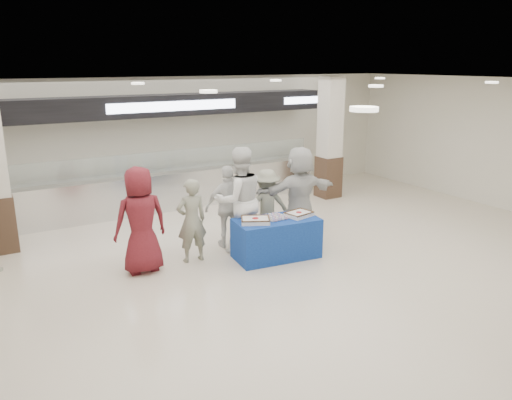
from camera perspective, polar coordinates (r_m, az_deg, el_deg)
ground at (r=8.35m, az=4.59°, el=-9.70°), size 14.00×14.00×0.00m
serving_line at (r=12.58m, az=-9.59°, el=4.32°), size 8.70×0.85×2.80m
column_right at (r=13.48m, az=8.42°, el=6.71°), size 0.55×0.55×3.20m
display_table at (r=9.33m, az=2.34°, el=-4.39°), size 1.63×0.96×0.75m
sheet_cake_left at (r=8.99m, az=-0.07°, el=-2.29°), size 0.63×0.58×0.10m
sheet_cake_right at (r=9.39m, az=4.92°, el=-1.57°), size 0.53×0.45×0.10m
cupcake_tray at (r=9.23m, az=2.34°, el=-1.94°), size 0.41×0.31×0.06m
civilian_maroon at (r=8.75m, az=-13.04°, el=-2.27°), size 0.92×0.60×1.87m
soldier_a at (r=9.11m, az=-7.37°, el=-2.35°), size 0.58×0.39×1.55m
chef_tall at (r=9.45m, az=-1.91°, el=-0.02°), size 1.06×0.87×2.04m
chef_short at (r=9.76m, az=-3.10°, el=-0.77°), size 1.01×0.55×1.63m
soldier_b at (r=10.08m, az=1.21°, el=-0.64°), size 1.08×0.81×1.49m
civilian_white at (r=10.18m, az=4.97°, el=0.76°), size 1.84×0.73×1.94m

